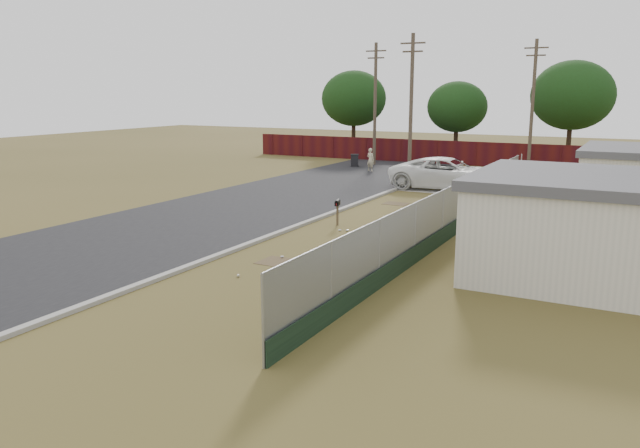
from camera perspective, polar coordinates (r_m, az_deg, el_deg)
The scene contains 12 objects.
ground at distance 24.49m, azimuth 4.10°, elevation -0.97°, with size 120.00×120.00×0.00m, color brown.
street at distance 34.52m, azimuth -0.73°, elevation 2.90°, with size 15.10×60.00×0.12m.
chainlink_fence at distance 24.23m, azimuth 11.88°, elevation 0.59°, with size 0.10×27.06×2.02m.
privacy_fence at distance 49.59m, azimuth 9.56°, elevation 6.56°, with size 30.00×0.12×1.80m, color #410F0D.
utility_poles at distance 44.54m, azimuth 10.81°, elevation 10.80°, with size 12.60×8.24×9.00m.
horizon_trees at distance 46.24m, azimuth 17.33°, elevation 10.44°, with size 33.32×31.94×7.78m.
fire_hydrant at distance 16.19m, azimuth 1.16°, elevation -6.42°, with size 0.37×0.37×0.81m.
mailbox at distance 25.95m, azimuth 1.61°, elevation 1.74°, with size 0.27×0.48×1.09m.
pickup_truck at distance 36.24m, azimuth 11.65°, elevation 4.52°, with size 3.03×6.56×1.82m, color white.
pedestrian at distance 43.91m, azimuth 4.64°, elevation 5.87°, with size 0.59×0.39×1.61m, color beige.
trash_bin at distance 46.59m, azimuth 3.18°, elevation 5.84°, with size 0.81×0.79×0.92m.
scattered_litter at distance 22.65m, azimuth 1.68°, elevation -1.92°, with size 2.67×10.88×0.07m.
Camera 1 is at (9.62, -21.84, 5.51)m, focal length 35.00 mm.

